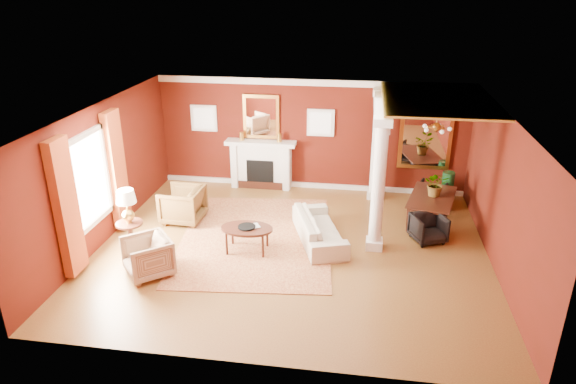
% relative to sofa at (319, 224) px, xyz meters
% --- Properties ---
extents(ground, '(8.00, 8.00, 0.00)m').
position_rel_sofa_xyz_m(ground, '(-0.53, -0.45, -0.40)').
color(ground, brown).
rests_on(ground, ground).
extents(room_shell, '(8.04, 7.04, 2.92)m').
position_rel_sofa_xyz_m(room_shell, '(-0.53, -0.45, 1.62)').
color(room_shell, '#50130B').
rests_on(room_shell, ground).
extents(fireplace, '(1.85, 0.42, 1.29)m').
position_rel_sofa_xyz_m(fireplace, '(-1.83, 2.86, 0.25)').
color(fireplace, white).
rests_on(fireplace, ground).
extents(overmantel_mirror, '(0.95, 0.07, 1.15)m').
position_rel_sofa_xyz_m(overmantel_mirror, '(-1.83, 3.00, 1.50)').
color(overmantel_mirror, gold).
rests_on(overmantel_mirror, fireplace).
extents(flank_window_left, '(0.70, 0.07, 0.70)m').
position_rel_sofa_xyz_m(flank_window_left, '(-3.38, 3.01, 1.40)').
color(flank_window_left, white).
rests_on(flank_window_left, room_shell).
extents(flank_window_right, '(0.70, 0.07, 0.70)m').
position_rel_sofa_xyz_m(flank_window_right, '(-0.28, 3.01, 1.40)').
color(flank_window_right, white).
rests_on(flank_window_right, room_shell).
extents(left_window, '(0.21, 2.55, 2.60)m').
position_rel_sofa_xyz_m(left_window, '(-4.43, -1.05, 1.03)').
color(left_window, white).
rests_on(left_window, room_shell).
extents(column_front, '(0.36, 0.36, 2.80)m').
position_rel_sofa_xyz_m(column_front, '(1.17, -0.15, 1.03)').
color(column_front, white).
rests_on(column_front, ground).
extents(column_back, '(0.36, 0.36, 2.80)m').
position_rel_sofa_xyz_m(column_back, '(1.17, 2.55, 1.03)').
color(column_back, white).
rests_on(column_back, ground).
extents(header_beam, '(0.30, 3.20, 0.32)m').
position_rel_sofa_xyz_m(header_beam, '(1.17, 1.45, 2.22)').
color(header_beam, white).
rests_on(header_beam, column_front).
extents(amber_ceiling, '(2.30, 3.40, 0.04)m').
position_rel_sofa_xyz_m(amber_ceiling, '(2.32, 1.30, 2.47)').
color(amber_ceiling, gold).
rests_on(amber_ceiling, room_shell).
extents(dining_mirror, '(1.30, 0.07, 1.70)m').
position_rel_sofa_xyz_m(dining_mirror, '(2.37, 3.00, 1.15)').
color(dining_mirror, gold).
rests_on(dining_mirror, room_shell).
extents(chandelier, '(0.60, 0.62, 0.75)m').
position_rel_sofa_xyz_m(chandelier, '(2.37, 1.35, 1.85)').
color(chandelier, gold).
rests_on(chandelier, room_shell).
extents(crown_trim, '(8.00, 0.08, 0.16)m').
position_rel_sofa_xyz_m(crown_trim, '(-0.53, 3.01, 2.42)').
color(crown_trim, white).
rests_on(crown_trim, room_shell).
extents(base_trim, '(8.00, 0.08, 0.12)m').
position_rel_sofa_xyz_m(base_trim, '(-0.53, 3.01, -0.34)').
color(base_trim, white).
rests_on(base_trim, ground).
extents(rug, '(3.59, 4.54, 0.02)m').
position_rel_sofa_xyz_m(rug, '(-1.37, -0.08, -0.39)').
color(rug, maroon).
rests_on(rug, ground).
extents(sofa, '(1.21, 2.12, 0.79)m').
position_rel_sofa_xyz_m(sofa, '(0.00, 0.00, 0.00)').
color(sofa, beige).
rests_on(sofa, ground).
extents(armchair_leopard, '(0.87, 0.93, 0.91)m').
position_rel_sofa_xyz_m(armchair_leopard, '(-3.21, 0.50, 0.06)').
color(armchair_leopard, black).
rests_on(armchair_leopard, ground).
extents(armchair_stripe, '(1.10, 1.11, 0.83)m').
position_rel_sofa_xyz_m(armchair_stripe, '(-3.08, -1.83, 0.02)').
color(armchair_stripe, tan).
rests_on(armchair_stripe, ground).
extents(coffee_table, '(1.07, 1.07, 0.54)m').
position_rel_sofa_xyz_m(coffee_table, '(-1.42, -0.66, 0.09)').
color(coffee_table, black).
rests_on(coffee_table, ground).
extents(coffee_book, '(0.16, 0.10, 0.24)m').
position_rel_sofa_xyz_m(coffee_book, '(-1.35, -0.62, 0.26)').
color(coffee_book, black).
rests_on(coffee_book, coffee_table).
extents(side_table, '(0.54, 0.54, 1.35)m').
position_rel_sofa_xyz_m(side_table, '(-3.80, -0.99, 0.49)').
color(side_table, black).
rests_on(side_table, ground).
extents(dining_table, '(0.99, 1.80, 0.95)m').
position_rel_sofa_xyz_m(dining_table, '(2.49, 1.38, 0.08)').
color(dining_table, black).
rests_on(dining_table, ground).
extents(dining_chair_near, '(0.83, 0.81, 0.66)m').
position_rel_sofa_xyz_m(dining_chair_near, '(2.30, 0.34, -0.07)').
color(dining_chair_near, black).
rests_on(dining_chair_near, ground).
extents(dining_chair_far, '(0.81, 0.79, 0.66)m').
position_rel_sofa_xyz_m(dining_chair_far, '(2.56, 2.26, -0.07)').
color(dining_chair_far, black).
rests_on(dining_chair_far, ground).
extents(green_urn, '(0.34, 0.34, 0.81)m').
position_rel_sofa_xyz_m(green_urn, '(2.97, 2.55, -0.08)').
color(green_urn, '#14401C').
rests_on(green_urn, ground).
extents(potted_plant, '(0.55, 0.61, 0.46)m').
position_rel_sofa_xyz_m(potted_plant, '(2.52, 1.45, 0.79)').
color(potted_plant, '#26591E').
rests_on(potted_plant, dining_table).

